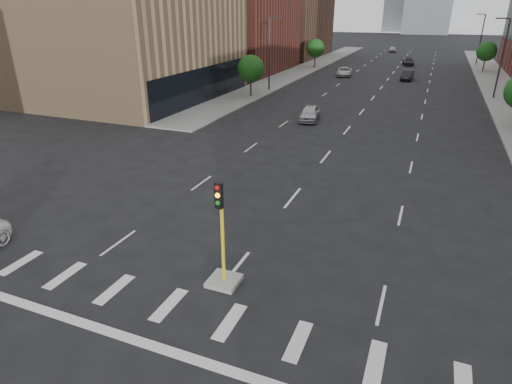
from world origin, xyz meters
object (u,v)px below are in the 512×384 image
Objects in this scene: median_traffic_signal at (223,263)px; car_near_left at (309,113)px; car_far_left at (344,72)px; car_deep_right at (408,62)px; car_distant at (393,49)px; car_mid_right at (407,75)px.

median_traffic_signal is 1.04× the size of car_near_left.
car_far_left is (-2.79, 30.53, -0.05)m from car_near_left.
median_traffic_signal is at bearing -100.22° from car_deep_right.
car_near_left is (-4.13, 27.28, -0.25)m from median_traffic_signal.
car_deep_right is at bearing 58.19° from car_far_left.
median_traffic_signal is 1.10× the size of car_distant.
car_mid_right is at bearing 87.25° from median_traffic_signal.
car_deep_right is at bearing 88.88° from median_traffic_signal.
car_mid_right reaches higher than car_far_left.
car_mid_right is at bearing 69.40° from car_near_left.
car_distant is at bearing 100.84° from car_mid_right.
car_mid_right is 0.90× the size of car_far_left.
car_mid_right is 9.69m from car_far_left.
car_distant is at bearing 92.23° from median_traffic_signal.
car_mid_right is 0.93× the size of car_deep_right.
car_deep_right is at bearing -85.90° from car_distant.
median_traffic_signal is 0.94× the size of car_deep_right.
median_traffic_signal is 57.26m from car_mid_right.
car_far_left is (-9.67, 0.61, -0.04)m from car_mid_right.
car_deep_right is at bearing 96.05° from car_mid_right.
car_distant is at bearing 78.80° from car_far_left.
median_traffic_signal reaches higher than car_mid_right.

